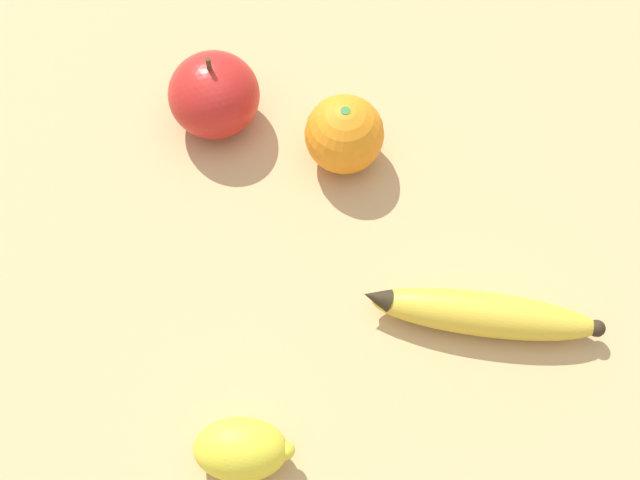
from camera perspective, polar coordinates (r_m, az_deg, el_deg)
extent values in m
plane|color=tan|center=(0.75, 4.75, -6.10)|extent=(3.00, 3.00, 0.00)
ellipsoid|color=gold|center=(0.75, 10.47, -4.69)|extent=(0.07, 0.19, 0.04)
cone|color=#2D2314|center=(0.74, 3.63, -3.69)|extent=(0.02, 0.03, 0.03)
sphere|color=#2D2314|center=(0.76, 17.29, -5.42)|extent=(0.01, 0.01, 0.01)
sphere|color=orange|center=(0.80, 1.57, 6.78)|extent=(0.07, 0.07, 0.07)
cylinder|color=#337A33|center=(0.77, 1.63, 8.21)|extent=(0.01, 0.01, 0.00)
ellipsoid|color=red|center=(0.83, -6.80, 9.21)|extent=(0.08, 0.08, 0.08)
cylinder|color=#4C3319|center=(0.79, -7.14, 11.10)|extent=(0.00, 0.00, 0.01)
ellipsoid|color=yellow|center=(0.69, -5.11, -13.19)|extent=(0.07, 0.08, 0.05)
sphere|color=yellow|center=(0.69, -2.23, -13.30)|extent=(0.01, 0.01, 0.01)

